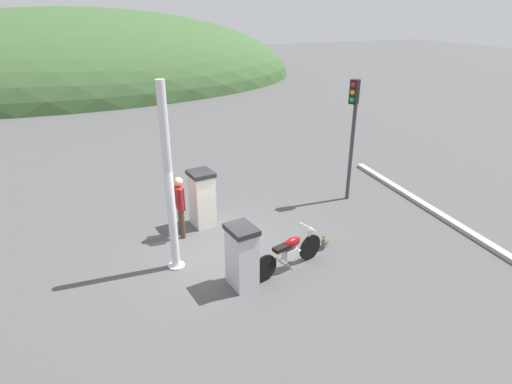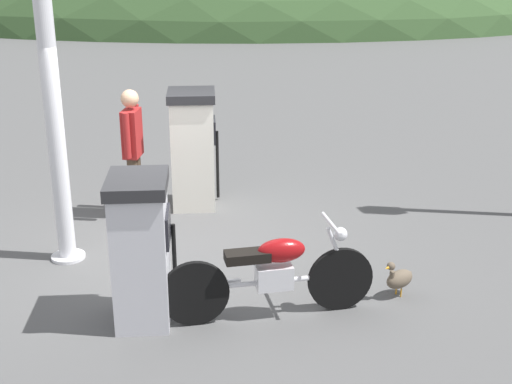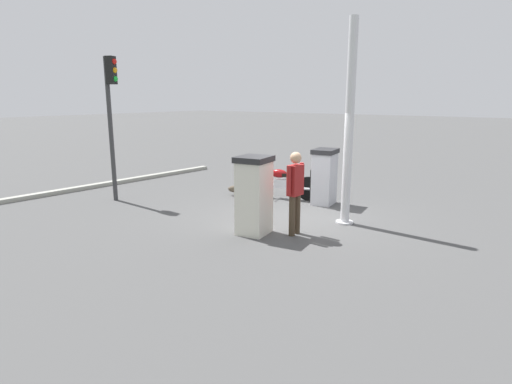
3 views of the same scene
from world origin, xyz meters
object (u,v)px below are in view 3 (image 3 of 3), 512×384
(roadside_traffic_light, at_px, (111,104))
(canopy_support_pole, at_px, (349,128))
(attendant_person, at_px, (295,187))
(wandering_duck, at_px, (234,188))
(fuel_pump_near, at_px, (324,176))
(motorcycle_near_pump, at_px, (282,182))
(fuel_pump_far, at_px, (254,195))

(roadside_traffic_light, xyz_separation_m, canopy_support_pole, (-6.09, -1.75, -0.47))
(attendant_person, relative_size, wandering_duck, 4.02)
(roadside_traffic_light, bearing_deg, fuel_pump_near, -147.68)
(wandering_duck, relative_size, canopy_support_pole, 0.10)
(fuel_pump_near, xyz_separation_m, roadside_traffic_light, (4.86, 3.07, 1.89))
(motorcycle_near_pump, distance_m, roadside_traffic_light, 5.11)
(roadside_traffic_light, bearing_deg, attendant_person, -176.53)
(fuel_pump_near, xyz_separation_m, canopy_support_pole, (-1.23, 1.32, 1.41))
(fuel_pump_near, bearing_deg, canopy_support_pole, 133.07)
(wandering_duck, bearing_deg, fuel_pump_far, 135.80)
(fuel_pump_near, height_order, attendant_person, attendant_person)
(wandering_duck, bearing_deg, roadside_traffic_light, 46.72)
(motorcycle_near_pump, relative_size, wandering_duck, 4.79)
(fuel_pump_far, height_order, roadside_traffic_light, roadside_traffic_light)
(motorcycle_near_pump, relative_size, canopy_support_pole, 0.46)
(canopy_support_pole, bearing_deg, wandering_duck, -9.79)
(motorcycle_near_pump, height_order, attendant_person, attendant_person)
(motorcycle_near_pump, xyz_separation_m, attendant_person, (-2.00, 2.59, 0.53))
(motorcycle_near_pump, distance_m, canopy_support_pole, 3.24)
(fuel_pump_near, height_order, motorcycle_near_pump, fuel_pump_near)
(fuel_pump_far, height_order, motorcycle_near_pump, fuel_pump_far)
(motorcycle_near_pump, height_order, wandering_duck, motorcycle_near_pump)
(fuel_pump_far, bearing_deg, roadside_traffic_light, -1.24)
(canopy_support_pole, bearing_deg, attendant_person, 70.55)
(fuel_pump_near, distance_m, motorcycle_near_pump, 1.30)
(fuel_pump_far, xyz_separation_m, attendant_person, (-0.74, -0.44, 0.18))
(wandering_duck, bearing_deg, attendant_person, 148.07)
(fuel_pump_far, relative_size, roadside_traffic_light, 0.43)
(wandering_duck, height_order, canopy_support_pole, canopy_support_pole)
(motorcycle_near_pump, xyz_separation_m, roadside_traffic_light, (3.59, 2.93, 2.16))
(fuel_pump_far, xyz_separation_m, roadside_traffic_light, (4.86, -0.11, 1.81))
(fuel_pump_far, distance_m, canopy_support_pole, 2.60)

